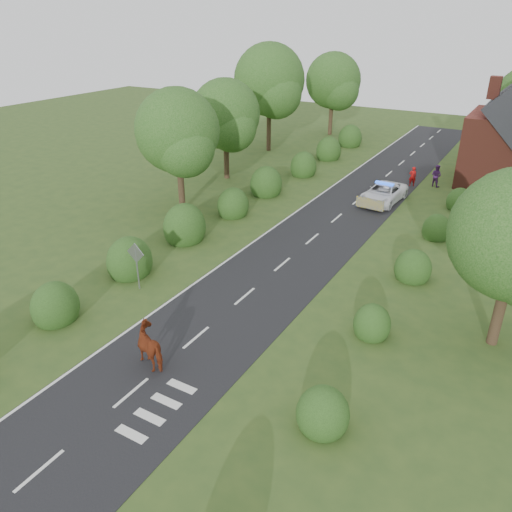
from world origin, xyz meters
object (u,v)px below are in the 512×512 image
Objects in this scene: police_van at (383,193)px; pedestrian_purple at (436,176)px; cow at (153,348)px; road_sign at (136,259)px; pedestrian_red at (413,176)px.

pedestrian_purple is (2.48, 5.78, 0.20)m from police_van.
cow is 29.04m from pedestrian_purple.
road_sign reaches higher than cow.
cow is 27.97m from pedestrian_red.
pedestrian_red is (2.98, 27.81, 0.09)m from cow.
road_sign is 6.27m from cow.
road_sign is 24.82m from pedestrian_red.
pedestrian_purple is (4.61, 28.67, 0.18)m from cow.
pedestrian_purple reaches higher than police_van.
road_sign reaches higher than police_van.
pedestrian_red is (0.85, 4.92, 0.11)m from police_van.
road_sign is at bearing 45.54° from pedestrian_red.
police_van is at bearing 70.29° from road_sign.
road_sign is at bearing -119.13° from cow.
pedestrian_purple is (9.18, 24.49, -0.77)m from road_sign.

